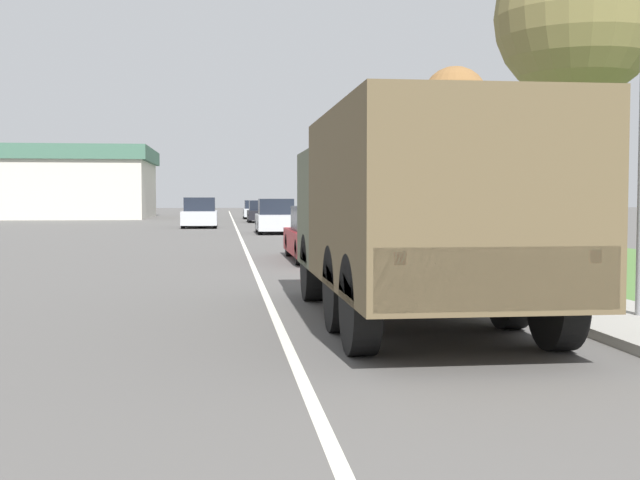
{
  "coord_description": "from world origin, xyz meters",
  "views": [
    {
      "loc": [
        -0.71,
        -0.3,
        1.67
      ],
      "look_at": [
        0.73,
        11.57,
        1.04
      ],
      "focal_mm": 45.0,
      "sensor_mm": 36.0,
      "label": 1
    }
  ],
  "objects_px": {
    "car_third_ahead": "(200,214)",
    "car_farthest_ahead": "(255,210)",
    "military_truck": "(415,207)",
    "car_fourth_ahead": "(261,212)",
    "car_nearest_ahead": "(325,236)",
    "car_second_ahead": "(276,218)"
  },
  "relations": [
    {
      "from": "military_truck",
      "to": "car_second_ahead",
      "type": "xyz_separation_m",
      "value": [
        -0.09,
        26.82,
        -0.83
      ]
    },
    {
      "from": "military_truck",
      "to": "car_fourth_ahead",
      "type": "height_order",
      "value": "military_truck"
    },
    {
      "from": "car_fourth_ahead",
      "to": "military_truck",
      "type": "bearing_deg",
      "value": -90.05
    },
    {
      "from": "car_third_ahead",
      "to": "car_nearest_ahead",
      "type": "bearing_deg",
      "value": -80.49
    },
    {
      "from": "car_third_ahead",
      "to": "car_second_ahead",
      "type": "bearing_deg",
      "value": -64.69
    },
    {
      "from": "car_second_ahead",
      "to": "car_farthest_ahead",
      "type": "relative_size",
      "value": 0.95
    },
    {
      "from": "military_truck",
      "to": "car_third_ahead",
      "type": "relative_size",
      "value": 1.5
    },
    {
      "from": "military_truck",
      "to": "car_fourth_ahead",
      "type": "distance_m",
      "value": 44.13
    },
    {
      "from": "car_third_ahead",
      "to": "car_farthest_ahead",
      "type": "height_order",
      "value": "car_third_ahead"
    },
    {
      "from": "car_nearest_ahead",
      "to": "military_truck",
      "type": "bearing_deg",
      "value": -90.97
    },
    {
      "from": "car_nearest_ahead",
      "to": "car_second_ahead",
      "type": "bearing_deg",
      "value": 90.98
    },
    {
      "from": "military_truck",
      "to": "car_nearest_ahead",
      "type": "relative_size",
      "value": 1.43
    },
    {
      "from": "military_truck",
      "to": "car_nearest_ahead",
      "type": "distance_m",
      "value": 10.85
    },
    {
      "from": "car_second_ahead",
      "to": "car_third_ahead",
      "type": "distance_m",
      "value": 8.72
    },
    {
      "from": "car_third_ahead",
      "to": "car_farthest_ahead",
      "type": "xyz_separation_m",
      "value": [
        3.78,
        18.38,
        -0.09
      ]
    },
    {
      "from": "car_nearest_ahead",
      "to": "car_second_ahead",
      "type": "distance_m",
      "value": 16.01
    },
    {
      "from": "car_fourth_ahead",
      "to": "car_farthest_ahead",
      "type": "bearing_deg",
      "value": 90.49
    },
    {
      "from": "car_second_ahead",
      "to": "car_nearest_ahead",
      "type": "bearing_deg",
      "value": -89.02
    },
    {
      "from": "car_second_ahead",
      "to": "car_farthest_ahead",
      "type": "xyz_separation_m",
      "value": [
        0.05,
        26.27,
        -0.06
      ]
    },
    {
      "from": "car_nearest_ahead",
      "to": "car_second_ahead",
      "type": "relative_size",
      "value": 1.21
    },
    {
      "from": "car_fourth_ahead",
      "to": "car_farthest_ahead",
      "type": "xyz_separation_m",
      "value": [
        -0.08,
        8.96,
        -0.0
      ]
    },
    {
      "from": "military_truck",
      "to": "car_fourth_ahead",
      "type": "xyz_separation_m",
      "value": [
        0.04,
        44.12,
        -0.89
      ]
    }
  ]
}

